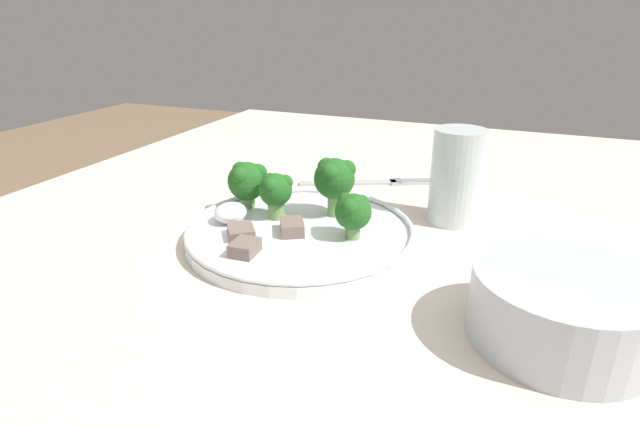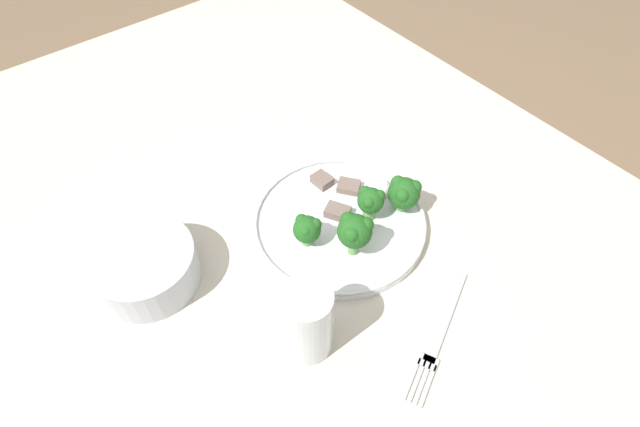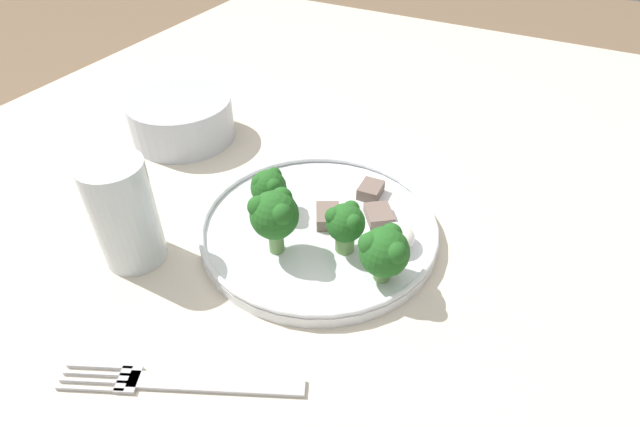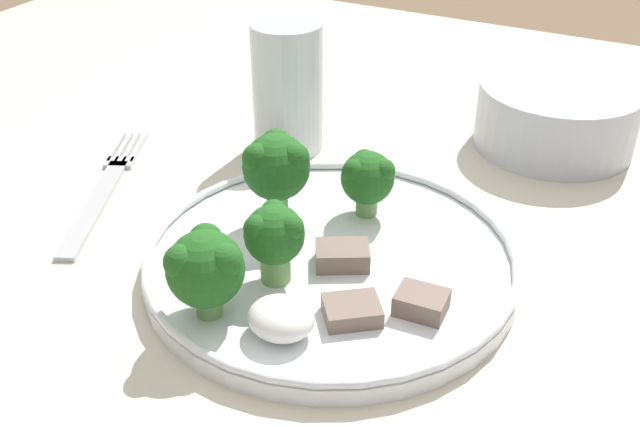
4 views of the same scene
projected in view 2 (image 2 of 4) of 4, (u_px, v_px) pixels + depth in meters
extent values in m
plane|color=#7F664C|center=(304.00, 407.00, 1.31)|extent=(8.00, 8.00, 0.00)
cube|color=beige|center=(292.00, 243.00, 0.74)|extent=(1.38, 1.01, 0.03)
cylinder|color=brown|center=(292.00, 111.00, 1.52)|extent=(0.06, 0.06, 0.72)
cylinder|color=white|center=(339.00, 224.00, 0.74)|extent=(0.25, 0.25, 0.01)
torus|color=white|center=(340.00, 220.00, 0.73)|extent=(0.25, 0.25, 0.01)
cube|color=#B2B2B7|center=(446.00, 315.00, 0.65)|extent=(0.07, 0.14, 0.00)
cube|color=#B2B2B7|center=(428.00, 362.00, 0.61)|extent=(0.03, 0.03, 0.00)
cube|color=#B2B2B7|center=(412.00, 379.00, 0.59)|extent=(0.03, 0.05, 0.00)
cube|color=#B2B2B7|center=(418.00, 381.00, 0.59)|extent=(0.03, 0.05, 0.00)
cube|color=#B2B2B7|center=(423.00, 384.00, 0.59)|extent=(0.03, 0.05, 0.00)
cube|color=#B2B2B7|center=(429.00, 386.00, 0.59)|extent=(0.03, 0.05, 0.00)
cylinder|color=#B7BCC6|center=(145.00, 267.00, 0.66)|extent=(0.14, 0.14, 0.06)
cylinder|color=white|center=(146.00, 269.00, 0.67)|extent=(0.11, 0.11, 0.04)
cylinder|color=silver|center=(307.00, 321.00, 0.58)|extent=(0.06, 0.06, 0.11)
cylinder|color=silver|center=(307.00, 330.00, 0.60)|extent=(0.05, 0.05, 0.06)
cylinder|color=#709E56|center=(369.00, 211.00, 0.73)|extent=(0.02, 0.02, 0.02)
sphere|color=#215B1E|center=(371.00, 201.00, 0.71)|extent=(0.04, 0.04, 0.04)
sphere|color=#215B1E|center=(366.00, 192.00, 0.71)|extent=(0.02, 0.02, 0.02)
sphere|color=#215B1E|center=(369.00, 202.00, 0.70)|extent=(0.02, 0.02, 0.02)
sphere|color=#215B1E|center=(379.00, 196.00, 0.71)|extent=(0.02, 0.02, 0.02)
cylinder|color=#709E56|center=(354.00, 245.00, 0.69)|extent=(0.02, 0.02, 0.03)
sphere|color=#215B1E|center=(355.00, 231.00, 0.66)|extent=(0.05, 0.05, 0.05)
sphere|color=#215B1E|center=(348.00, 220.00, 0.66)|extent=(0.02, 0.02, 0.02)
sphere|color=#215B1E|center=(352.00, 234.00, 0.65)|extent=(0.02, 0.02, 0.02)
sphere|color=#215B1E|center=(366.00, 225.00, 0.66)|extent=(0.02, 0.02, 0.02)
cylinder|color=#709E56|center=(307.00, 239.00, 0.70)|extent=(0.02, 0.02, 0.02)
sphere|color=#215B1E|center=(307.00, 229.00, 0.69)|extent=(0.04, 0.04, 0.04)
sphere|color=#215B1E|center=(302.00, 220.00, 0.68)|extent=(0.02, 0.02, 0.02)
sphere|color=#215B1E|center=(304.00, 232.00, 0.67)|extent=(0.02, 0.02, 0.02)
sphere|color=#215B1E|center=(315.00, 224.00, 0.68)|extent=(0.02, 0.02, 0.02)
cylinder|color=#709E56|center=(402.00, 204.00, 0.74)|extent=(0.02, 0.02, 0.02)
sphere|color=#215B1E|center=(404.00, 193.00, 0.72)|extent=(0.05, 0.05, 0.05)
sphere|color=#215B1E|center=(398.00, 183.00, 0.72)|extent=(0.02, 0.02, 0.02)
sphere|color=#215B1E|center=(402.00, 195.00, 0.71)|extent=(0.02, 0.02, 0.02)
sphere|color=#215B1E|center=(414.00, 187.00, 0.72)|extent=(0.02, 0.02, 0.02)
cube|color=#756056|center=(349.00, 186.00, 0.77)|extent=(0.04, 0.04, 0.01)
cube|color=#756056|center=(338.00, 212.00, 0.74)|extent=(0.04, 0.04, 0.01)
cube|color=#756056|center=(322.00, 180.00, 0.78)|extent=(0.03, 0.03, 0.01)
ellipsoid|color=white|center=(378.00, 186.00, 0.76)|extent=(0.04, 0.04, 0.02)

